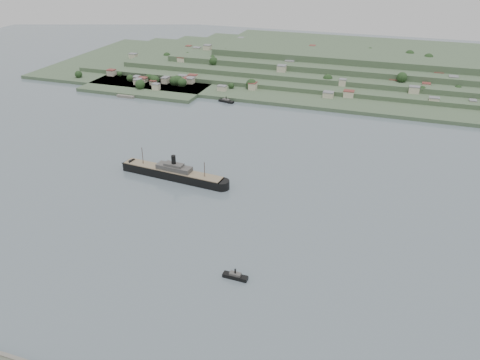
% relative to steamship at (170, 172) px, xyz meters
% --- Properties ---
extents(ground, '(1400.00, 1400.00, 0.00)m').
position_rel_steamship_xyz_m(ground, '(64.00, -35.62, -4.33)').
color(ground, slate).
rests_on(ground, ground).
extents(far_peninsula, '(760.00, 309.00, 30.00)m').
position_rel_steamship_xyz_m(far_peninsula, '(91.90, 357.48, 7.55)').
color(far_peninsula, '#3C5237').
rests_on(far_peninsula, ground).
extents(steamship, '(97.70, 19.86, 23.43)m').
position_rel_steamship_xyz_m(steamship, '(0.00, 0.00, 0.00)').
color(steamship, black).
rests_on(steamship, ground).
extents(tugboat, '(14.39, 4.26, 6.42)m').
position_rel_steamship_xyz_m(tugboat, '(89.06, -98.89, -2.76)').
color(tugboat, black).
rests_on(tugboat, ground).
extents(ferry_west, '(18.98, 9.32, 6.86)m').
position_rel_steamship_xyz_m(ferry_west, '(-23.29, 189.38, -2.67)').
color(ferry_west, black).
rests_on(ferry_west, ground).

